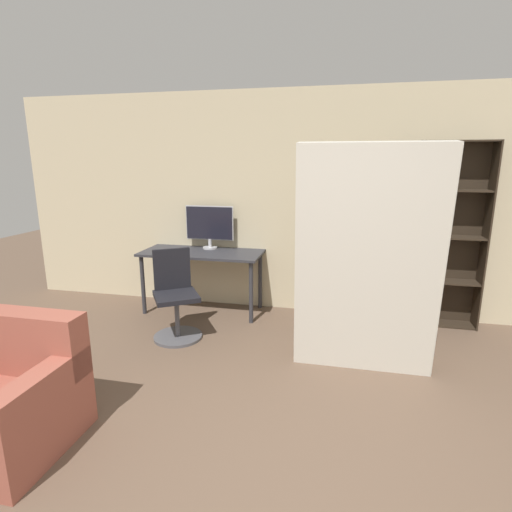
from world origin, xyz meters
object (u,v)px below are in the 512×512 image
object	(u,v)px
bookshelf	(437,241)
armchair	(7,399)
monitor	(210,225)
mattress_near	(368,263)
office_chair	(176,302)
mattress_far	(366,257)

from	to	relation	value
bookshelf	armchair	distance (m)	4.31
monitor	mattress_near	distance (m)	2.29
monitor	office_chair	bearing A→B (deg)	-93.54
monitor	mattress_near	size ratio (longest dim) A/B	0.31
mattress_far	armchair	bearing A→B (deg)	-143.64
monitor	mattress_far	distance (m)	2.17
mattress_near	monitor	bearing A→B (deg)	145.18
bookshelf	armchair	size ratio (longest dim) A/B	2.45
armchair	mattress_near	bearing A→B (deg)	32.61
bookshelf	mattress_near	size ratio (longest dim) A/B	1.03
armchair	mattress_far	bearing A→B (deg)	36.36
monitor	office_chair	xyz separation A→B (m)	(-0.06, -0.99, -0.69)
bookshelf	mattress_far	size ratio (longest dim) A/B	1.03
armchair	monitor	bearing A→B (deg)	80.35
monitor	mattress_far	world-z (taller)	mattress_far
mattress_far	office_chair	bearing A→B (deg)	177.48
monitor	office_chair	world-z (taller)	monitor
bookshelf	office_chair	bearing A→B (deg)	-160.07
office_chair	mattress_far	distance (m)	2.04
mattress_far	armchair	size ratio (longest dim) A/B	2.38
mattress_far	monitor	bearing A→B (deg)	150.13
bookshelf	mattress_near	xyz separation A→B (m)	(-0.83, -1.32, 0.03)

